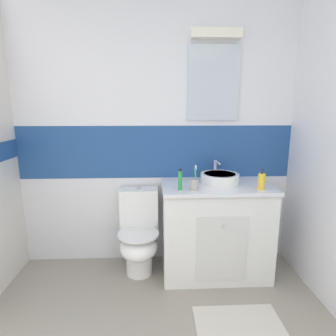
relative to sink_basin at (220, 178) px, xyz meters
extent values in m
cube|color=white|center=(-0.57, 0.29, -0.47)|extent=(3.20, 0.10, 0.85)
cube|color=#234C8C|center=(-0.57, 0.29, 0.20)|extent=(3.20, 0.10, 0.50)
cube|color=white|center=(-0.57, 0.29, 1.03)|extent=(3.20, 0.10, 1.15)
cube|color=silver|center=(-0.03, 0.23, 0.83)|extent=(0.48, 0.02, 0.67)
cube|color=white|center=(-0.03, 0.19, 1.25)|extent=(0.44, 0.10, 0.08)
cube|color=white|center=(-0.03, -0.03, -0.49)|extent=(0.95, 0.55, 0.82)
cube|color=white|center=(-0.03, -0.04, -0.06)|extent=(0.97, 0.57, 0.03)
cube|color=silver|center=(-0.03, -0.31, -0.53)|extent=(0.43, 0.01, 0.57)
cylinder|color=silver|center=(-0.03, -0.33, -0.33)|extent=(0.02, 0.02, 0.03)
cylinder|color=white|center=(0.00, 0.00, 0.00)|extent=(0.34, 0.34, 0.09)
cylinder|color=#B3B3B8|center=(0.00, 0.00, 0.03)|extent=(0.28, 0.28, 0.01)
cylinder|color=silver|center=(0.00, 0.20, 0.04)|extent=(0.03, 0.03, 0.17)
cylinder|color=silver|center=(0.00, 0.10, 0.12)|extent=(0.02, 0.15, 0.02)
cylinder|color=white|center=(-0.73, -0.04, -0.81)|extent=(0.24, 0.24, 0.18)
ellipsoid|color=white|center=(-0.73, -0.08, -0.61)|extent=(0.34, 0.42, 0.22)
cylinder|color=white|center=(-0.73, -0.08, -0.49)|extent=(0.37, 0.37, 0.02)
cube|color=white|center=(-0.73, 0.13, -0.32)|extent=(0.36, 0.17, 0.37)
cylinder|color=silver|center=(-0.73, 0.13, -0.12)|extent=(0.04, 0.04, 0.02)
cylinder|color=#B2ADA3|center=(-0.26, -0.20, 0.00)|extent=(0.06, 0.06, 0.09)
cylinder|color=#3FB259|center=(-0.25, -0.21, 0.06)|extent=(0.02, 0.03, 0.17)
cube|color=white|center=(-0.25, -0.21, 0.14)|extent=(0.01, 0.02, 0.03)
cylinder|color=#338CD8|center=(-0.25, -0.21, 0.06)|extent=(0.03, 0.03, 0.16)
cube|color=white|center=(-0.25, -0.21, 0.14)|extent=(0.02, 0.02, 0.03)
cylinder|color=yellow|center=(0.30, -0.21, 0.02)|extent=(0.06, 0.06, 0.13)
cylinder|color=#262626|center=(0.30, -0.21, 0.10)|extent=(0.01, 0.01, 0.04)
cylinder|color=#262626|center=(0.30, -0.22, 0.12)|extent=(0.01, 0.02, 0.01)
cylinder|color=green|center=(-0.37, -0.20, 0.03)|extent=(0.03, 0.03, 0.16)
cylinder|color=black|center=(-0.37, -0.20, 0.12)|extent=(0.02, 0.02, 0.02)
cube|color=beige|center=(0.01, -0.71, -0.89)|extent=(0.62, 0.37, 0.01)
camera|label=1|loc=(-0.58, -2.38, 0.60)|focal=29.59mm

